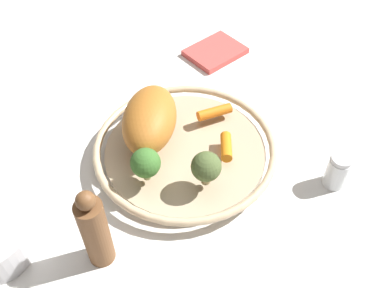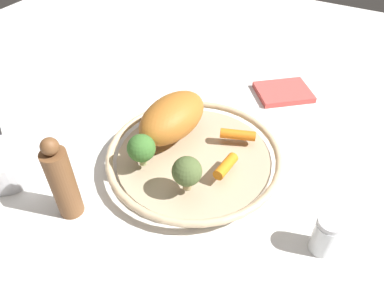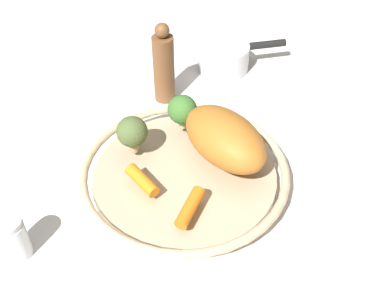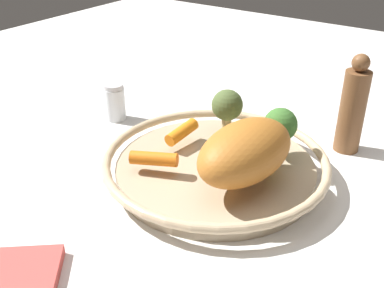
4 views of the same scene
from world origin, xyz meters
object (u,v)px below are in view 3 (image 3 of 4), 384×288
(broccoli_floret_small, at_px, (182,110))
(saucepan, at_px, (225,57))
(baby_carrot_left, at_px, (190,207))
(salt_shaker, at_px, (14,238))
(serving_bowl, at_px, (185,175))
(broccoli_floret_edge, at_px, (132,132))
(roast_chicken_piece, at_px, (225,138))
(pepper_mill, at_px, (164,66))
(baby_carrot_center, at_px, (142,180))

(broccoli_floret_small, bearing_deg, saucepan, -63.56)
(baby_carrot_left, distance_m, salt_shaker, 0.25)
(baby_carrot_left, xyz_separation_m, broccoli_floret_small, (0.15, -0.12, 0.03))
(serving_bowl, xyz_separation_m, salt_shaker, (0.07, 0.27, 0.01))
(serving_bowl, distance_m, baby_carrot_left, 0.10)
(baby_carrot_left, bearing_deg, serving_bowl, -38.22)
(broccoli_floret_small, bearing_deg, salt_shaker, 91.64)
(serving_bowl, bearing_deg, broccoli_floret_edge, 21.28)
(roast_chicken_piece, height_order, broccoli_floret_small, roast_chicken_piece)
(pepper_mill, bearing_deg, broccoli_floret_edge, 124.09)
(serving_bowl, xyz_separation_m, roast_chicken_piece, (-0.03, -0.06, 0.06))
(roast_chicken_piece, height_order, broccoli_floret_edge, roast_chicken_piece)
(serving_bowl, bearing_deg, pepper_mill, -33.74)
(roast_chicken_piece, bearing_deg, baby_carrot_center, 72.43)
(roast_chicken_piece, relative_size, broccoli_floret_edge, 2.47)
(serving_bowl, height_order, baby_carrot_center, baby_carrot_center)
(baby_carrot_left, xyz_separation_m, saucepan, (0.27, -0.36, -0.02))
(baby_carrot_center, height_order, saucepan, baby_carrot_center)
(broccoli_floret_edge, bearing_deg, broccoli_floret_small, -96.76)
(salt_shaker, distance_m, saucepan, 0.58)
(saucepan, bearing_deg, salt_shaker, 102.53)
(baby_carrot_left, bearing_deg, salt_shaker, 56.24)
(baby_carrot_left, relative_size, broccoli_floret_edge, 1.04)
(salt_shaker, distance_m, pepper_mill, 0.43)
(baby_carrot_center, height_order, salt_shaker, salt_shaker)
(roast_chicken_piece, xyz_separation_m, broccoli_floret_edge, (0.11, 0.10, 0.00))
(serving_bowl, height_order, roast_chicken_piece, roast_chicken_piece)
(roast_chicken_piece, xyz_separation_m, saucepan, (0.22, -0.24, -0.05))
(broccoli_floret_edge, bearing_deg, baby_carrot_left, 171.50)
(roast_chicken_piece, height_order, salt_shaker, roast_chicken_piece)
(roast_chicken_piece, xyz_separation_m, salt_shaker, (0.09, 0.33, -0.04))
(broccoli_floret_edge, relative_size, pepper_mill, 0.40)
(baby_carrot_left, xyz_separation_m, salt_shaker, (0.14, 0.21, -0.01))
(broccoli_floret_small, bearing_deg, baby_carrot_left, 140.21)
(baby_carrot_left, bearing_deg, roast_chicken_piece, -69.03)
(baby_carrot_center, bearing_deg, serving_bowl, -102.55)
(broccoli_floret_small, bearing_deg, roast_chicken_piece, 178.56)
(baby_carrot_left, distance_m, pepper_mill, 0.34)
(baby_carrot_center, xyz_separation_m, saucepan, (0.18, -0.37, -0.02))
(roast_chicken_piece, bearing_deg, baby_carrot_left, 110.97)
(baby_carrot_center, distance_m, baby_carrot_left, 0.09)
(serving_bowl, relative_size, baby_carrot_left, 4.91)
(pepper_mill, bearing_deg, roast_chicken_piece, 162.76)
(baby_carrot_left, xyz_separation_m, broccoli_floret_edge, (0.16, -0.02, 0.03))
(broccoli_floret_edge, xyz_separation_m, broccoli_floret_small, (-0.01, -0.10, -0.00))
(pepper_mill, bearing_deg, baby_carrot_center, 131.55)
(serving_bowl, relative_size, salt_shaker, 4.80)
(broccoli_floret_small, relative_size, saucepan, 0.37)
(serving_bowl, bearing_deg, roast_chicken_piece, -113.08)
(serving_bowl, height_order, salt_shaker, salt_shaker)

